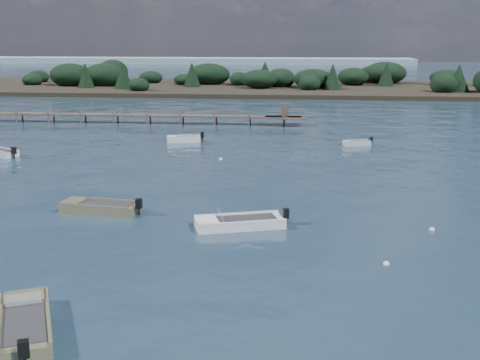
# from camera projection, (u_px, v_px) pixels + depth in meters

# --- Properties ---
(ground) EXTENTS (400.00, 400.00, 0.00)m
(ground) POSITION_uv_depth(u_px,v_px,m) (260.00, 113.00, 86.13)
(ground) COLOR #182838
(ground) RESTS_ON ground
(dinghy_near_olive) EXTENTS (3.74, 5.24, 1.29)m
(dinghy_near_olive) POSITION_uv_depth(u_px,v_px,m) (25.00, 326.00, 22.04)
(dinghy_near_olive) COLOR #746F4D
(dinghy_near_olive) RESTS_ON ground
(tender_far_grey) EXTENTS (3.90, 2.99, 1.28)m
(tender_far_grey) POSITION_uv_depth(u_px,v_px,m) (1.00, 154.00, 54.87)
(tender_far_grey) COLOR #B7BCBE
(tender_far_grey) RESTS_ON ground
(tender_far_grey_b) EXTENTS (3.04, 1.73, 1.02)m
(tender_far_grey_b) POSITION_uv_depth(u_px,v_px,m) (357.00, 144.00, 60.23)
(tender_far_grey_b) COLOR #B7BCBE
(tender_far_grey_b) RESTS_ON ground
(dinghy_mid_white_a) EXTENTS (5.44, 3.32, 1.26)m
(dinghy_mid_white_a) POSITION_uv_depth(u_px,v_px,m) (239.00, 224.00, 34.13)
(dinghy_mid_white_a) COLOR silver
(dinghy_mid_white_a) RESTS_ON ground
(tender_far_white) EXTENTS (3.89, 2.05, 1.30)m
(tender_far_white) POSITION_uv_depth(u_px,v_px,m) (184.00, 140.00, 62.18)
(tender_far_white) COLOR silver
(tender_far_white) RESTS_ON ground
(dinghy_mid_grey) EXTENTS (5.21, 2.40, 1.29)m
(dinghy_mid_grey) POSITION_uv_depth(u_px,v_px,m) (100.00, 209.00, 37.11)
(dinghy_mid_grey) COLOR #746F4D
(dinghy_mid_grey) RESTS_ON ground
(buoy_a) EXTENTS (0.32, 0.32, 0.32)m
(buoy_a) POSITION_uv_depth(u_px,v_px,m) (36.00, 304.00, 24.25)
(buoy_a) COLOR silver
(buoy_a) RESTS_ON ground
(buoy_b) EXTENTS (0.32, 0.32, 0.32)m
(buoy_b) POSITION_uv_depth(u_px,v_px,m) (386.00, 264.00, 28.54)
(buoy_b) COLOR silver
(buoy_b) RESTS_ON ground
(buoy_d) EXTENTS (0.32, 0.32, 0.32)m
(buoy_d) POSITION_uv_depth(u_px,v_px,m) (432.00, 230.00, 33.67)
(buoy_d) COLOR silver
(buoy_d) RESTS_ON ground
(buoy_e) EXTENTS (0.32, 0.32, 0.32)m
(buoy_e) POSITION_uv_depth(u_px,v_px,m) (221.00, 159.00, 53.31)
(buoy_e) COLOR silver
(buoy_e) RESTS_ON ground
(jetty) EXTENTS (64.50, 3.20, 3.40)m
(jetty) POSITION_uv_depth(u_px,v_px,m) (83.00, 115.00, 76.55)
(jetty) COLOR brown
(jetty) RESTS_ON ground
(far_headland) EXTENTS (190.00, 40.00, 5.80)m
(far_headland) POSITION_uv_depth(u_px,v_px,m) (398.00, 81.00, 121.77)
(far_headland) COLOR black
(far_headland) RESTS_ON ground
(distant_haze) EXTENTS (280.00, 20.00, 2.40)m
(distant_haze) POSITION_uv_depth(u_px,v_px,m) (82.00, 63.00, 260.01)
(distant_haze) COLOR #7F939E
(distant_haze) RESTS_ON ground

